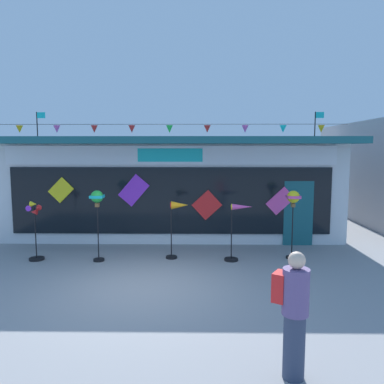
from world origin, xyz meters
TOP-DOWN VIEW (x-y plane):
  - ground_plane at (0.00, 0.00)m, footprint 80.00×80.00m
  - kite_shop_building at (0.33, 6.37)m, footprint 11.36×6.52m
  - wind_spinner_far_left at (-3.17, 1.93)m, footprint 0.40×0.40m
  - wind_spinner_left at (-1.47, 1.88)m, footprint 0.33×0.33m
  - wind_spinner_center_left at (0.62, 2.15)m, footprint 0.63×0.31m
  - wind_spinner_center_right at (2.22, 1.96)m, footprint 0.73×0.37m
  - wind_spinner_right at (3.73, 2.17)m, footprint 0.34×0.34m
  - person_near_camera at (2.39, -3.19)m, footprint 0.48×0.43m

SIDE VIEW (x-z plane):
  - ground_plane at x=0.00m, z-range 0.00..0.00m
  - wind_spinner_far_left at x=-3.17m, z-range 0.08..1.68m
  - person_near_camera at x=2.39m, z-range 0.05..1.73m
  - wind_spinner_center_right at x=2.22m, z-range 0.17..1.71m
  - wind_spinner_center_left at x=0.62m, z-range 0.38..1.96m
  - wind_spinner_right at x=3.73m, z-range 0.57..2.44m
  - wind_spinner_left at x=-1.47m, z-range 0.58..2.47m
  - kite_shop_building at x=0.33m, z-range -0.50..3.87m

